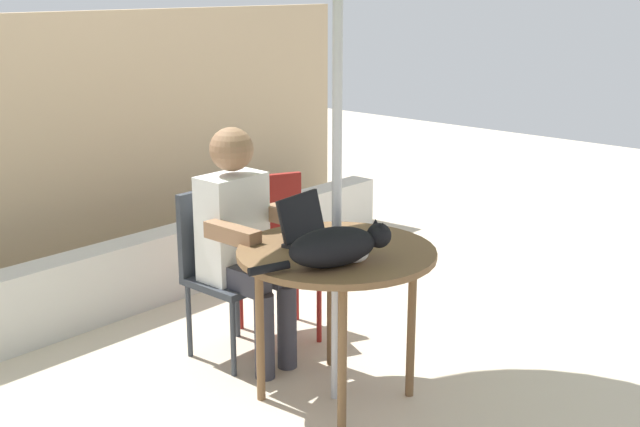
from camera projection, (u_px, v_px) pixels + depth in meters
ground_plane at (336, 397)px, 3.94m from camera, size 14.00×14.00×0.00m
fence_back at (61, 154)px, 5.16m from camera, size 4.96×0.08×1.74m
planter_wall_low at (128, 276)px, 4.93m from camera, size 4.47×0.20×0.43m
patio_table at (336, 265)px, 3.76m from camera, size 0.91×0.91×0.74m
chair_occupied at (222, 259)px, 4.30m from camera, size 0.40×0.40×0.88m
chair_empty at (273, 243)px, 4.57m from camera, size 0.53×0.53×0.88m
person_seated at (242, 234)px, 4.15m from camera, size 0.48×0.48×1.22m
laptop at (310, 229)px, 3.83m from camera, size 0.33×0.28×0.21m
cat at (338, 247)px, 3.51m from camera, size 0.61×0.34×0.17m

